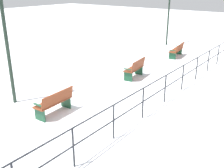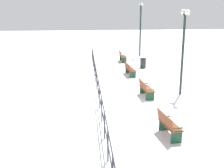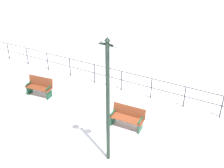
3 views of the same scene
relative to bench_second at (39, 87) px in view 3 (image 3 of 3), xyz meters
The scene contains 5 objects.
ground_plane 5.03m from the bench_second, 87.80° to the left, with size 80.00×80.00×0.00m, color white.
bench_second is the anchor object (origin of this frame).
bench_third 5.00m from the bench_second, 88.39° to the left, with size 0.66×1.49×0.91m.
lamppost_middle 6.35m from the bench_second, 67.43° to the left, with size 0.30×0.94×4.67m.
waterfront_railing 5.58m from the bench_second, 116.14° to the left, with size 0.05×23.20×1.13m.
Camera 3 is at (8.44, 4.07, 7.15)m, focal length 43.89 mm.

